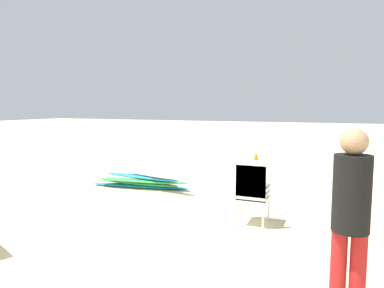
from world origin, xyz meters
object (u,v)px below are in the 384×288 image
Objects in this scene: stacked_plastic_chairs at (252,187)px; lifeguard_near_left at (351,213)px; traffic_cone_near at (256,163)px; surfboard_pile at (142,180)px.

lifeguard_near_left is (1.41, -2.22, 0.37)m from stacked_plastic_chairs.
traffic_cone_near is at bearing 109.56° from lifeguard_near_left.
traffic_cone_near reaches higher than surfboard_pile.
stacked_plastic_chairs is at bearing -77.66° from traffic_cone_near.
surfboard_pile is 5.89m from lifeguard_near_left.
stacked_plastic_chairs is 1.87× the size of traffic_cone_near.
stacked_plastic_chairs is 4.67m from traffic_cone_near.
lifeguard_near_left is 7.22m from traffic_cone_near.
stacked_plastic_chairs is 3.44m from surfboard_pile.
surfboard_pile is 3.65m from traffic_cone_near.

